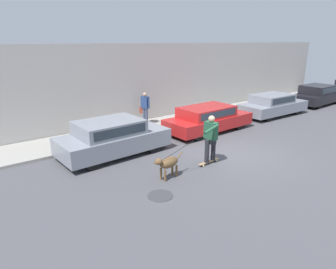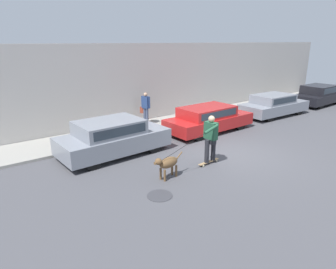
{
  "view_description": "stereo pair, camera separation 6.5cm",
  "coord_description": "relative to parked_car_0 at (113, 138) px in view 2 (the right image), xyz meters",
  "views": [
    {
      "loc": [
        -8.4,
        -6.95,
        4.1
      ],
      "look_at": [
        -2.26,
        1.0,
        0.95
      ],
      "focal_mm": 32.0,
      "sensor_mm": 36.0,
      "label": 1
    },
    {
      "loc": [
        -8.35,
        -6.99,
        4.1
      ],
      "look_at": [
        -2.26,
        1.0,
        0.95
      ],
      "focal_mm": 32.0,
      "sensor_mm": 36.0,
      "label": 2
    }
  ],
  "objects": [
    {
      "name": "parked_car_2",
      "position": [
        10.15,
        0.0,
        -0.05
      ],
      "size": [
        4.33,
        1.88,
        1.23
      ],
      "rotation": [
        0.0,
        0.0,
        -0.04
      ],
      "color": "black",
      "rests_on": "ground_plane"
    },
    {
      "name": "back_wall",
      "position": [
        3.58,
        3.51,
        1.34
      ],
      "size": [
        32.0,
        0.3,
        4.0
      ],
      "color": "#B2ADA8",
      "rests_on": "ground_plane"
    },
    {
      "name": "parked_car_0",
      "position": [
        0.0,
        0.0,
        0.0
      ],
      "size": [
        4.12,
        1.97,
        1.34
      ],
      "rotation": [
        0.0,
        0.0,
        0.03
      ],
      "color": "black",
      "rests_on": "ground_plane"
    },
    {
      "name": "pedestrian_with_bag",
      "position": [
        3.16,
        2.6,
        0.32
      ],
      "size": [
        0.29,
        0.62,
        1.58
      ],
      "rotation": [
        0.0,
        0.0,
        0.28
      ],
      "color": "#3D4760",
      "rests_on": "sidewalk_curb"
    },
    {
      "name": "parked_car_1",
      "position": [
        4.97,
        0.0,
        -0.06
      ],
      "size": [
        4.4,
        1.78,
        1.21
      ],
      "rotation": [
        0.0,
        0.0,
        0.02
      ],
      "color": "black",
      "rests_on": "ground_plane"
    },
    {
      "name": "parked_car_3",
      "position": [
        15.24,
        0.0,
        -0.03
      ],
      "size": [
        4.22,
        1.83,
        1.3
      ],
      "rotation": [
        0.0,
        0.0,
        0.02
      ],
      "color": "black",
      "rests_on": "ground_plane"
    },
    {
      "name": "sidewalk_curb",
      "position": [
        3.58,
        2.18,
        -0.61
      ],
      "size": [
        30.0,
        2.32,
        0.11
      ],
      "color": "gray",
      "rests_on": "ground_plane"
    },
    {
      "name": "manhole_cover",
      "position": [
        -0.47,
        -3.62,
        -0.66
      ],
      "size": [
        0.71,
        0.71,
        0.01
      ],
      "color": "#38383D",
      "rests_on": "ground_plane"
    },
    {
      "name": "skateboarder",
      "position": [
        2.25,
        -2.82,
        0.31
      ],
      "size": [
        2.69,
        0.65,
        1.72
      ],
      "rotation": [
        0.0,
        0.0,
        3.21
      ],
      "color": "beige",
      "rests_on": "ground_plane"
    },
    {
      "name": "dog",
      "position": [
        0.37,
        -2.87,
        -0.15
      ],
      "size": [
        1.18,
        0.42,
        0.77
      ],
      "rotation": [
        0.0,
        0.0,
        3.26
      ],
      "color": "brown",
      "rests_on": "ground_plane"
    },
    {
      "name": "ground_plane",
      "position": [
        3.58,
        -2.66,
        -0.66
      ],
      "size": [
        36.0,
        36.0,
        0.0
      ],
      "primitive_type": "plane",
      "color": "#47474C"
    }
  ]
}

